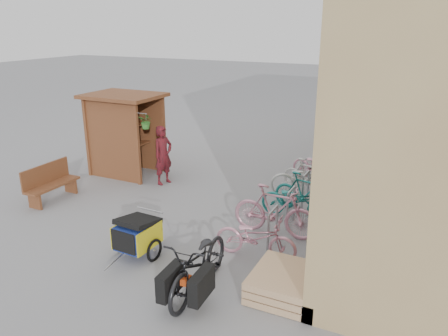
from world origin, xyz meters
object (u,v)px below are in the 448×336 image
at_px(pallet_stack, 283,283).
at_px(person_kiosk, 163,155).
at_px(child_trailer, 137,234).
at_px(shopping_carts, 363,145).
at_px(bike_2, 296,201).
at_px(bike_5, 308,176).
at_px(bike_1, 275,211).
at_px(bike_7, 328,165).
at_px(bike_4, 307,179).
at_px(kiosk, 122,123).
at_px(cargo_bike, 199,264).
at_px(bench, 50,182).
at_px(bike_0, 256,237).
at_px(bike_3, 305,194).
at_px(bike_6, 319,167).

xyz_separation_m(pallet_stack, person_kiosk, (-4.73, 3.63, 0.62)).
distance_m(pallet_stack, child_trailer, 2.98).
bearing_deg(shopping_carts, child_trailer, -110.43).
bearing_deg(bike_2, shopping_carts, -6.65).
bearing_deg(person_kiosk, bike_5, -58.37).
height_order(shopping_carts, bike_1, bike_1).
bearing_deg(bike_7, pallet_stack, -163.00).
xyz_separation_m(pallet_stack, bike_7, (-0.58, 5.72, 0.30)).
xyz_separation_m(shopping_carts, bike_4, (-0.83, -3.60, -0.11)).
xyz_separation_m(kiosk, bike_4, (5.45, 0.49, -1.06)).
relative_size(cargo_bike, bike_4, 1.10).
bearing_deg(bike_5, kiosk, 113.07).
relative_size(kiosk, cargo_bike, 1.21).
bearing_deg(cargo_bike, bike_4, 81.88).
distance_m(bench, bike_4, 6.58).
xyz_separation_m(person_kiosk, bike_0, (3.86, -2.70, -0.40)).
height_order(kiosk, shopping_carts, kiosk).
distance_m(kiosk, cargo_bike, 6.75).
xyz_separation_m(child_trailer, cargo_bike, (1.67, -0.55, 0.06)).
bearing_deg(bike_0, bike_4, -5.02).
height_order(bike_3, bike_4, bike_3).
height_order(shopping_carts, bike_0, shopping_carts).
bearing_deg(pallet_stack, bike_5, 100.68).
bearing_deg(child_trailer, cargo_bike, -15.42).
relative_size(shopping_carts, bike_5, 1.06).
bearing_deg(bike_1, bike_0, 178.41).
bearing_deg(bench, bike_0, -3.73).
distance_m(cargo_bike, bike_1, 2.58).
distance_m(child_trailer, cargo_bike, 1.76).
height_order(bench, bike_6, bench).
bearing_deg(bench, bike_6, 36.03).
relative_size(bike_5, bike_7, 0.88).
relative_size(bike_3, bike_7, 0.96).
bearing_deg(bench, cargo_bike, -19.13).
bearing_deg(pallet_stack, person_kiosk, 142.53).
distance_m(child_trailer, bike_6, 5.97).
relative_size(person_kiosk, bike_6, 0.95).
bearing_deg(pallet_stack, child_trailer, -179.87).
xyz_separation_m(pallet_stack, bike_4, (-0.83, 4.36, 0.28)).
relative_size(cargo_bike, bike_3, 1.25).
height_order(person_kiosk, bike_0, person_kiosk).
bearing_deg(bike_0, bike_3, -10.96).
relative_size(bike_1, bike_5, 1.24).
relative_size(pallet_stack, shopping_carts, 0.76).
xyz_separation_m(shopping_carts, child_trailer, (-2.97, -7.97, -0.13)).
distance_m(child_trailer, bike_7, 6.20).
bearing_deg(kiosk, bench, -98.97).
height_order(bike_1, bike_6, bike_1).
height_order(cargo_bike, bike_3, cargo_bike).
height_order(bike_2, bike_6, bike_6).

